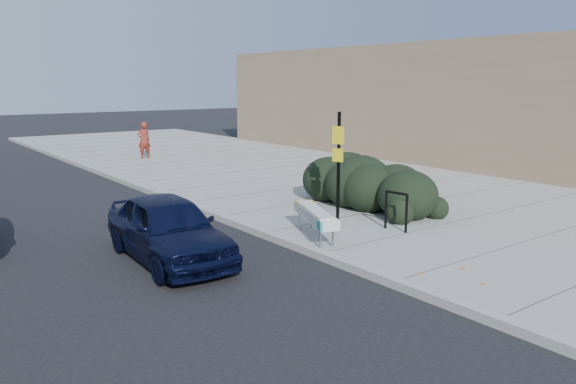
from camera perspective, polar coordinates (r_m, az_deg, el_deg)
name	(u,v)px	position (r m, az deg, el deg)	size (l,w,h in m)	color
ground	(324,260)	(11.45, 3.67, -6.89)	(120.00, 120.00, 0.00)	black
sidewalk_near	(355,189)	(18.68, 6.77, 0.35)	(11.20, 50.00, 0.15)	gray
curb_near	(204,211)	(15.43, -8.48, -1.94)	(0.22, 50.00, 0.17)	#9E9E99
building_near	(552,106)	(23.93, 25.28, 7.93)	(6.00, 36.00, 5.00)	#7B654A
bench	(315,215)	(12.38, 2.80, -2.37)	(1.21, 2.09, 0.63)	gray
bike_rack	(396,207)	(13.16, 10.93, -1.53)	(0.13, 0.63, 0.91)	black
sign_post	(338,160)	(13.82, 5.13, 3.31)	(0.15, 0.30, 2.68)	black
hedge	(376,178)	(15.68, 8.90, 1.37)	(2.05, 4.10, 1.54)	black
sedan_navy	(168,228)	(11.48, -12.06, -3.61)	(1.57, 3.90, 1.33)	black
pedestrian	(144,140)	(26.18, -14.43, 5.13)	(0.60, 0.39, 1.64)	maroon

